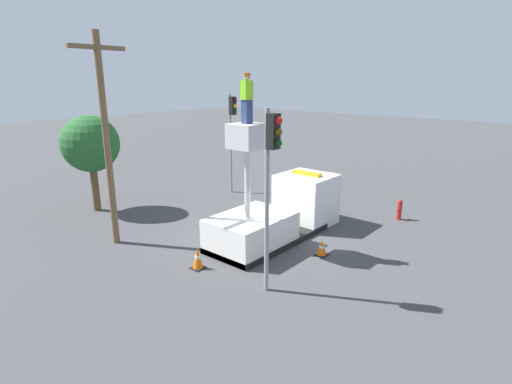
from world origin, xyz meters
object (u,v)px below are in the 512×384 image
tree_left_bg (90,144)px  traffic_light_across (232,124)px  traffic_light_pole (271,167)px  traffic_cone_rear (198,259)px  worker (247,99)px  utility_pole (106,135)px  bucket_truck (280,213)px  traffic_cone_curbside (322,248)px  fire_hydrant (399,210)px

tree_left_bg → traffic_light_across: bearing=-23.2°
traffic_light_pole → traffic_cone_rear: bearing=97.6°
worker → utility_pole: (-2.92, 4.61, -1.39)m
traffic_light_across → utility_pole: size_ratio=0.70×
worker → tree_left_bg: 9.55m
bucket_truck → traffic_cone_curbside: (-0.58, -2.46, -0.71)m
traffic_light_across → traffic_cone_curbside: (-4.22, -8.64, -3.72)m
traffic_light_across → fire_hydrant: bearing=-80.0°
fire_hydrant → traffic_cone_rear: (-9.65, 3.45, -0.12)m
traffic_cone_curbside → traffic_light_pole: bearing=-177.3°
traffic_cone_rear → tree_left_bg: 9.41m
bucket_truck → traffic_light_pole: bearing=-146.6°
traffic_cone_rear → traffic_light_across: bearing=36.3°
traffic_light_across → tree_left_bg: traffic_light_across is taller
worker → fire_hydrant: (7.32, -3.16, -5.31)m
bucket_truck → traffic_light_across: size_ratio=1.16×
bucket_truck → fire_hydrant: size_ratio=6.57×
traffic_cone_curbside → fire_hydrant: bearing=-6.7°
traffic_light_pole → traffic_light_across: traffic_light_pole is taller
fire_hydrant → utility_pole: size_ratio=0.12×
bucket_truck → fire_hydrant: (5.28, -3.16, -0.51)m
traffic_cone_curbside → utility_pole: bearing=121.8°
traffic_light_pole → tree_left_bg: size_ratio=1.18×
bucket_truck → fire_hydrant: 6.17m
fire_hydrant → tree_left_bg: 15.28m
bucket_truck → utility_pole: bearing=137.1°
traffic_light_across → utility_pole: 8.75m
fire_hydrant → tree_left_bg: size_ratio=0.21×
traffic_cone_rear → utility_pole: (-0.59, 4.31, 4.04)m
traffic_cone_curbside → utility_pole: utility_pole is taller
traffic_light_pole → traffic_cone_curbside: traffic_light_pole is taller
traffic_cone_rear → worker: bearing=-7.3°
traffic_light_across → traffic_light_pole: bearing=-130.9°
traffic_light_pole → utility_pole: size_ratio=0.70×
traffic_light_pole → bucket_truck: bearing=33.4°
bucket_truck → traffic_cone_curbside: bearing=-103.3°
bucket_truck → fire_hydrant: bearing=-30.9°
traffic_cone_rear → tree_left_bg: bearing=83.1°
fire_hydrant → traffic_cone_rear: fire_hydrant is taller
traffic_cone_curbside → tree_left_bg: (-2.73, 11.61, 3.10)m
bucket_truck → tree_left_bg: 10.02m
traffic_cone_curbside → tree_left_bg: bearing=103.2°
traffic_cone_curbside → utility_pole: (-4.38, 7.07, 4.11)m
traffic_light_pole → fire_hydrant: size_ratio=5.66×
worker → utility_pole: bearing=122.3°
worker → traffic_cone_rear: (-2.33, 0.30, -5.43)m
traffic_light_pole → utility_pole: (-0.98, 7.24, 0.39)m
worker → traffic_light_pole: size_ratio=0.31×
utility_pole → bucket_truck: bearing=-42.9°
traffic_light_across → fire_hydrant: traffic_light_across is taller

